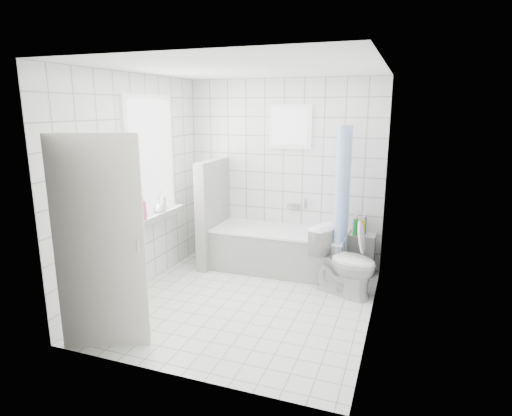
% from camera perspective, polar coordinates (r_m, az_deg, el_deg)
% --- Properties ---
extents(ground, '(3.00, 3.00, 0.00)m').
position_cam_1_polar(ground, '(5.09, -1.44, -12.44)').
color(ground, white).
rests_on(ground, ground).
extents(ceiling, '(3.00, 3.00, 0.00)m').
position_cam_1_polar(ceiling, '(4.61, -1.63, 18.13)').
color(ceiling, white).
rests_on(ceiling, ground).
extents(wall_back, '(2.80, 0.02, 2.60)m').
position_cam_1_polar(wall_back, '(6.08, 3.64, 4.64)').
color(wall_back, white).
rests_on(wall_back, ground).
extents(wall_front, '(2.80, 0.02, 2.60)m').
position_cam_1_polar(wall_front, '(3.37, -10.88, -2.64)').
color(wall_front, white).
rests_on(wall_front, ground).
extents(wall_left, '(0.02, 3.00, 2.60)m').
position_cam_1_polar(wall_left, '(5.34, -15.67, 2.98)').
color(wall_left, white).
rests_on(wall_left, ground).
extents(wall_right, '(0.02, 3.00, 2.60)m').
position_cam_1_polar(wall_right, '(4.38, 15.80, 0.78)').
color(wall_right, white).
rests_on(wall_right, ground).
extents(window_left, '(0.01, 0.90, 1.40)m').
position_cam_1_polar(window_left, '(5.52, -13.68, 6.56)').
color(window_left, white).
rests_on(window_left, wall_left).
extents(window_back, '(0.50, 0.01, 0.50)m').
position_cam_1_polar(window_back, '(5.95, 4.55, 10.73)').
color(window_back, white).
rests_on(window_back, wall_back).
extents(window_sill, '(0.18, 1.02, 0.08)m').
position_cam_1_polar(window_sill, '(5.63, -12.89, -0.95)').
color(window_sill, white).
rests_on(window_sill, wall_left).
extents(door, '(0.74, 0.37, 2.00)m').
position_cam_1_polar(door, '(4.10, -20.13, -4.73)').
color(door, silver).
rests_on(door, ground).
extents(bathtub, '(1.82, 0.77, 0.58)m').
position_cam_1_polar(bathtub, '(5.95, 3.14, -5.57)').
color(bathtub, white).
rests_on(bathtub, ground).
extents(partition_wall, '(0.15, 0.85, 1.50)m').
position_cam_1_polar(partition_wall, '(6.11, -5.72, -0.61)').
color(partition_wall, white).
rests_on(partition_wall, ground).
extents(tiled_ledge, '(0.40, 0.24, 0.55)m').
position_cam_1_polar(tiled_ledge, '(6.00, 13.61, -5.93)').
color(tiled_ledge, white).
rests_on(tiled_ledge, ground).
extents(toilet, '(0.90, 0.70, 0.81)m').
position_cam_1_polar(toilet, '(5.28, 11.72, -7.01)').
color(toilet, white).
rests_on(toilet, ground).
extents(curtain_rod, '(0.02, 0.80, 0.02)m').
position_cam_1_polar(curtain_rod, '(5.43, 12.06, 10.78)').
color(curtain_rod, silver).
rests_on(curtain_rod, wall_back).
extents(shower_curtain, '(0.14, 0.48, 1.78)m').
position_cam_1_polar(shower_curtain, '(5.41, 11.41, 1.18)').
color(shower_curtain, '#4C7BE1').
rests_on(shower_curtain, curtain_rod).
extents(tub_faucet, '(0.18, 0.06, 0.06)m').
position_cam_1_polar(tub_faucet, '(6.08, 5.02, 0.30)').
color(tub_faucet, silver).
rests_on(tub_faucet, wall_back).
extents(sill_bottles, '(0.17, 0.60, 0.32)m').
position_cam_1_polar(sill_bottles, '(5.46, -13.72, 0.45)').
color(sill_bottles, silver).
rests_on(sill_bottles, window_sill).
extents(ledge_bottles, '(0.18, 0.18, 0.23)m').
position_cam_1_polar(ledge_bottles, '(5.87, 13.62, -2.40)').
color(ledge_bottles, red).
rests_on(ledge_bottles, tiled_ledge).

